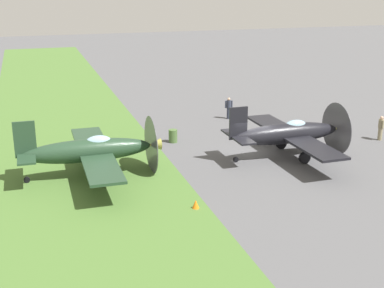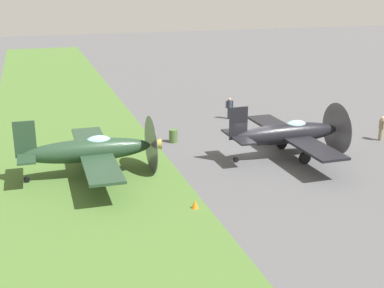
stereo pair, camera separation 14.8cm
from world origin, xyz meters
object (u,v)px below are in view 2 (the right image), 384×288
(airplane_lead, at_px, (289,133))
(fuel_drum, at_px, (173,136))
(ground_crew_mechanic, at_px, (381,128))
(ground_crew_chief, at_px, (229,108))
(airplane_wingman, at_px, (90,150))
(runway_marker_cone, at_px, (195,204))

(airplane_lead, relative_size, fuel_drum, 11.35)
(ground_crew_mechanic, height_order, fuel_drum, ground_crew_mechanic)
(ground_crew_chief, bearing_deg, ground_crew_mechanic, -40.43)
(airplane_wingman, height_order, ground_crew_mechanic, airplane_wingman)
(fuel_drum, relative_size, runway_marker_cone, 2.05)
(airplane_lead, xyz_separation_m, ground_crew_mechanic, (-1.25, 7.86, -0.62))
(ground_crew_mechanic, distance_m, runway_marker_cone, 17.42)
(fuel_drum, xyz_separation_m, runway_marker_cone, (10.95, -1.88, -0.23))
(ground_crew_mechanic, xyz_separation_m, fuel_drum, (-3.87, -14.03, -0.46))
(airplane_wingman, height_order, fuel_drum, airplane_wingman)
(ground_crew_mechanic, xyz_separation_m, runway_marker_cone, (7.08, -15.91, -0.69))
(airplane_wingman, bearing_deg, airplane_lead, 89.30)
(ground_crew_chief, bearing_deg, fuel_drum, -134.25)
(ground_crew_chief, relative_size, ground_crew_mechanic, 1.00)
(airplane_lead, xyz_separation_m, runway_marker_cone, (5.83, -8.04, -1.31))
(fuel_drum, bearing_deg, runway_marker_cone, -9.74)
(ground_crew_chief, relative_size, fuel_drum, 1.92)
(airplane_wingman, xyz_separation_m, fuel_drum, (-4.90, 6.22, -1.10))
(airplane_wingman, xyz_separation_m, ground_crew_mechanic, (-1.03, 20.25, -0.64))
(airplane_lead, distance_m, ground_crew_chief, 9.98)
(ground_crew_chief, relative_size, runway_marker_cone, 3.93)
(ground_crew_chief, bearing_deg, airplane_lead, -82.20)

